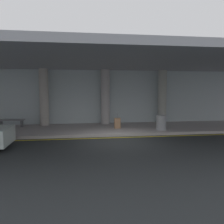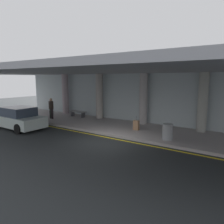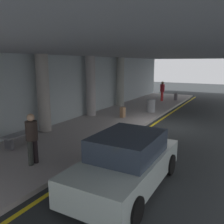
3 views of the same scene
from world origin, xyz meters
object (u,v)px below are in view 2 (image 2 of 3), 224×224
bench_metal (78,113)px  person_waiting_for_ride (51,107)px  car_silver (18,118)px  support_column_right_mid (203,102)px  support_column_left_mid (99,96)px  trash_bin_steel (168,132)px  support_column_center (143,99)px  suitcase_upright_primary (136,125)px  support_column_far_left (65,94)px

bench_metal → person_waiting_for_ride: bearing=-121.8°
car_silver → bench_metal: (0.76, 5.05, -0.21)m
support_column_right_mid → person_waiting_for_ride: support_column_right_mid is taller
support_column_left_mid → bench_metal: size_ratio=2.28×
support_column_right_mid → trash_bin_steel: 3.41m
support_column_center → suitcase_upright_primary: (0.49, -1.96, -1.51)m
trash_bin_steel → suitcase_upright_primary: bearing=158.6°
support_column_far_left → support_column_center: 8.00m
support_column_far_left → suitcase_upright_primary: (8.49, -1.96, -1.51)m
support_column_far_left → support_column_right_mid: bearing=0.0°
support_column_center → trash_bin_steel: (2.89, -2.90, -1.40)m
bench_metal → trash_bin_steel: size_ratio=1.88×
support_column_left_mid → trash_bin_steel: support_column_left_mid is taller
bench_metal → trash_bin_steel: (8.81, -2.32, 0.07)m
car_silver → trash_bin_steel: bearing=-167.4°
car_silver → trash_bin_steel: (9.57, 2.73, -0.14)m
support_column_left_mid → car_silver: 6.37m
support_column_far_left → support_column_center: same height
support_column_right_mid → person_waiting_for_ride: (-11.08, -2.47, -0.86)m
support_column_far_left → bench_metal: size_ratio=2.28×
car_silver → person_waiting_for_ride: bearing=-86.1°
trash_bin_steel → support_column_far_left: bearing=165.1°
car_silver → person_waiting_for_ride: 3.22m
support_column_far_left → suitcase_upright_primary: size_ratio=4.06×
person_waiting_for_ride → trash_bin_steel: (9.97, -0.44, -0.54)m
person_waiting_for_ride → support_column_left_mid: bearing=-0.5°
support_column_left_mid → car_silver: (-2.68, -5.63, -1.26)m
person_waiting_for_ride → suitcase_upright_primary: 7.61m
support_column_far_left → support_column_left_mid: same height
support_column_center → person_waiting_for_ride: 7.55m
support_column_center → car_silver: bearing=-139.9°
support_column_center → person_waiting_for_ride: (-7.08, -2.47, -0.86)m
bench_metal → trash_bin_steel: bearing=-14.7°
support_column_far_left → support_column_right_mid: 12.00m
support_column_far_left → bench_metal: bearing=-15.7°
support_column_far_left → person_waiting_for_ride: support_column_far_left is taller
suitcase_upright_primary → support_column_far_left: bearing=157.2°
car_silver → person_waiting_for_ride: size_ratio=2.44×
trash_bin_steel → person_waiting_for_ride: bearing=177.5°
trash_bin_steel → car_silver: bearing=-164.1°
support_column_far_left → car_silver: bearing=-76.8°
support_column_center → bench_metal: (-5.92, -0.59, -1.47)m
suitcase_upright_primary → bench_metal: suitcase_upright_primary is taller
suitcase_upright_primary → bench_metal: 6.55m
support_column_far_left → car_silver: 5.92m
person_waiting_for_ride → support_column_center: bearing=-20.0°
support_column_right_mid → bench_metal: support_column_right_mid is taller
support_column_far_left → support_column_center: size_ratio=1.00×
support_column_far_left → suitcase_upright_primary: support_column_far_left is taller
person_waiting_for_ride → trash_bin_steel: size_ratio=1.98×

